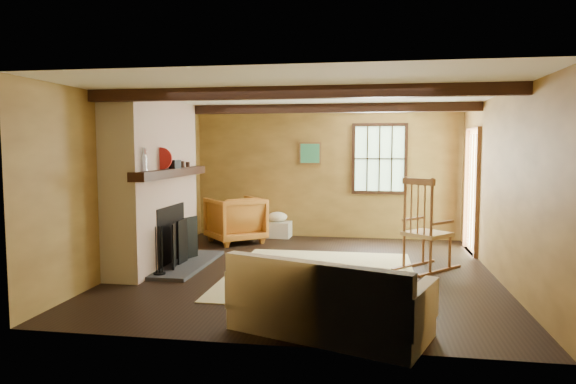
% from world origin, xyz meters
% --- Properties ---
extents(ground, '(5.50, 5.50, 0.00)m').
position_xyz_m(ground, '(0.00, 0.00, 0.00)').
color(ground, black).
rests_on(ground, ground).
extents(room_envelope, '(5.02, 5.52, 2.44)m').
position_xyz_m(room_envelope, '(0.22, 0.26, 1.63)').
color(room_envelope, '#AC843D').
rests_on(room_envelope, ground).
extents(fireplace, '(1.02, 2.30, 2.40)m').
position_xyz_m(fireplace, '(-2.23, -0.00, 1.10)').
color(fireplace, brown).
rests_on(fireplace, ground).
extents(rug, '(2.50, 3.00, 0.01)m').
position_xyz_m(rug, '(0.20, -0.20, 0.00)').
color(rug, tan).
rests_on(rug, ground).
extents(rocking_chair, '(1.00, 1.03, 1.31)m').
position_xyz_m(rocking_chair, '(1.61, 0.32, 0.55)').
color(rocking_chair, '#A88551').
rests_on(rocking_chair, ground).
extents(sofa, '(1.97, 1.37, 0.73)m').
position_xyz_m(sofa, '(0.48, -2.40, 0.26)').
color(sofa, silver).
rests_on(sofa, ground).
extents(firewood_pile, '(0.67, 0.12, 0.24)m').
position_xyz_m(firewood_pile, '(-1.86, 2.56, 0.12)').
color(firewood_pile, '#4F3421').
rests_on(firewood_pile, ground).
extents(laundry_basket, '(0.51, 0.40, 0.30)m').
position_xyz_m(laundry_basket, '(-0.90, 2.54, 0.15)').
color(laundry_basket, silver).
rests_on(laundry_basket, ground).
extents(basket_pillow, '(0.39, 0.32, 0.19)m').
position_xyz_m(basket_pillow, '(-0.90, 2.54, 0.39)').
color(basket_pillow, silver).
rests_on(basket_pillow, laundry_basket).
extents(armchair, '(1.26, 1.27, 0.83)m').
position_xyz_m(armchair, '(-1.56, 1.91, 0.41)').
color(armchair, '#BF6026').
rests_on(armchair, ground).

